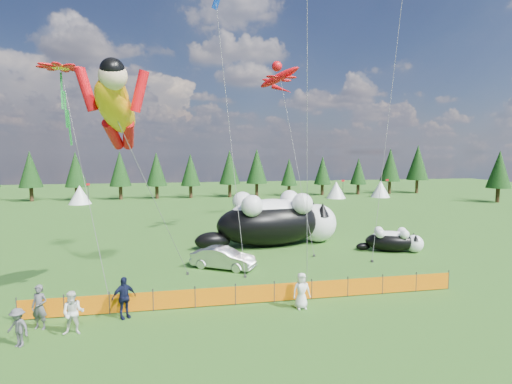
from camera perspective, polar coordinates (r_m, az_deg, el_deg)
ground at (r=23.75m, az=-1.55°, el=-13.04°), size 160.00×160.00×0.00m
safety_fence at (r=20.80m, az=-0.14°, el=-14.34°), size 22.06×0.06×1.10m
tree_line at (r=67.38m, az=-7.88°, el=2.57°), size 90.00×4.00×8.00m
festival_tents at (r=64.20m, az=2.25°, el=0.14°), size 50.00×3.20×2.80m
cat_large at (r=32.91m, az=2.96°, el=-4.01°), size 12.10×5.33×4.37m
cat_small at (r=32.69m, az=19.03°, el=-6.55°), size 4.83×3.04×1.82m
car at (r=26.65m, az=-4.71°, el=-9.38°), size 4.41×3.43×1.40m
spectator_a at (r=20.21m, az=-28.54°, el=-14.24°), size 0.82×0.67×1.94m
spectator_b at (r=19.05m, az=-24.67°, el=-15.42°), size 0.92×0.56×1.86m
spectator_c at (r=19.91m, az=-18.37°, el=-14.12°), size 1.28×1.07×1.95m
spectator_d at (r=18.99m, az=-30.88°, el=-16.28°), size 1.13×0.95×1.56m
spectator_e at (r=20.19m, az=6.52°, el=-13.84°), size 0.87×0.57×1.78m
superhero_kite at (r=21.23m, az=-19.37°, el=11.18°), size 6.14×6.68×12.67m
gecko_kite at (r=37.91m, az=3.33°, el=16.02°), size 6.33×11.99×16.82m
flower_kite at (r=24.58m, az=-26.09°, el=15.32°), size 4.25×5.19×12.82m
diamond_kite_a at (r=29.46m, az=-5.53°, el=23.58°), size 1.65×5.26×18.60m
diamond_kite_b at (r=36.50m, az=19.98°, el=23.00°), size 5.20×5.93×21.50m
diamond_kite_c at (r=23.72m, az=7.33°, el=25.34°), size 0.77×1.38×17.35m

